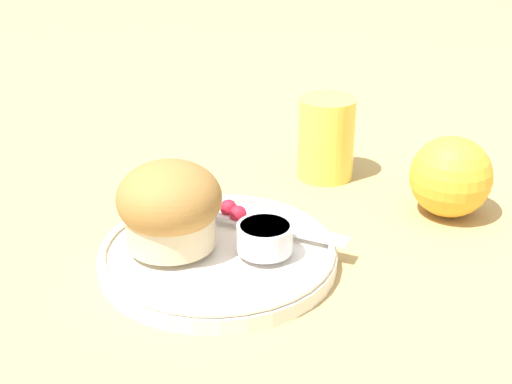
{
  "coord_description": "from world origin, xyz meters",
  "views": [
    {
      "loc": [
        0.46,
        -0.32,
        0.33
      ],
      "look_at": [
        0.0,
        0.03,
        0.06
      ],
      "focal_mm": 50.0,
      "sensor_mm": 36.0,
      "label": 1
    }
  ],
  "objects_px": {
    "muffin": "(170,206)",
    "butter_knife": "(261,225)",
    "orange_fruit": "(451,177)",
    "juice_glass": "(326,138)"
  },
  "relations": [
    {
      "from": "muffin",
      "to": "butter_knife",
      "type": "bearing_deg",
      "value": 73.39
    },
    {
      "from": "butter_knife",
      "to": "orange_fruit",
      "type": "relative_size",
      "value": 1.96
    },
    {
      "from": "butter_knife",
      "to": "juice_glass",
      "type": "bearing_deg",
      "value": 89.84
    },
    {
      "from": "muffin",
      "to": "juice_glass",
      "type": "distance_m",
      "value": 0.24
    },
    {
      "from": "orange_fruit",
      "to": "juice_glass",
      "type": "bearing_deg",
      "value": -166.46
    },
    {
      "from": "muffin",
      "to": "orange_fruit",
      "type": "bearing_deg",
      "value": 72.45
    },
    {
      "from": "muffin",
      "to": "butter_knife",
      "type": "distance_m",
      "value": 0.09
    },
    {
      "from": "muffin",
      "to": "orange_fruit",
      "type": "height_order",
      "value": "muffin"
    },
    {
      "from": "butter_knife",
      "to": "orange_fruit",
      "type": "bearing_deg",
      "value": 43.84
    },
    {
      "from": "butter_knife",
      "to": "orange_fruit",
      "type": "height_order",
      "value": "orange_fruit"
    }
  ]
}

